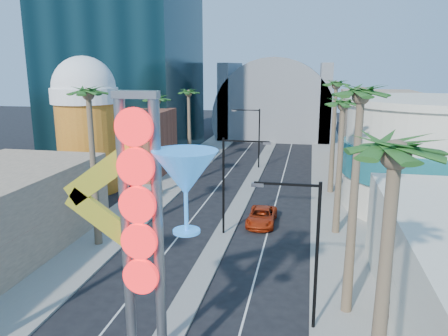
% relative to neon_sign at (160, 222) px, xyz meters
% --- Properties ---
extents(sidewalk_west, '(5.00, 100.00, 0.15)m').
position_rel_neon_sign_xyz_m(sidewalk_west, '(-10.32, 32.04, -7.23)').
color(sidewalk_west, gray).
rests_on(sidewalk_west, ground).
extents(sidewalk_east, '(5.00, 100.00, 0.15)m').
position_rel_neon_sign_xyz_m(sidewalk_east, '(8.68, 32.04, -7.23)').
color(sidewalk_east, gray).
rests_on(sidewalk_east, ground).
extents(median, '(1.60, 84.00, 0.15)m').
position_rel_neon_sign_xyz_m(median, '(-0.82, 35.04, -7.23)').
color(median, gray).
rests_on(median, ground).
extents(brick_filler_west, '(10.00, 10.00, 8.00)m').
position_rel_neon_sign_xyz_m(brick_filler_west, '(-16.82, 35.04, -3.31)').
color(brick_filler_west, brown).
rests_on(brick_filler_west, ground).
extents(filler_east, '(10.00, 20.00, 10.00)m').
position_rel_neon_sign_xyz_m(filler_east, '(15.18, 45.04, -2.31)').
color(filler_east, '#90765D').
rests_on(filler_east, ground).
extents(beer_mug, '(7.00, 7.00, 14.50)m').
position_rel_neon_sign_xyz_m(beer_mug, '(-17.82, 27.04, 0.54)').
color(beer_mug, '#BC5119').
rests_on(beer_mug, ground).
extents(turquoise_building, '(16.60, 16.60, 10.60)m').
position_rel_neon_sign_xyz_m(turquoise_building, '(17.18, 27.04, -2.06)').
color(turquoise_building, beige).
rests_on(turquoise_building, ground).
extents(canopy, '(22.00, 16.00, 22.00)m').
position_rel_neon_sign_xyz_m(canopy, '(-0.82, 69.04, -3.00)').
color(canopy, slate).
rests_on(canopy, ground).
extents(neon_sign, '(6.53, 2.60, 12.55)m').
position_rel_neon_sign_xyz_m(neon_sign, '(0.00, 0.00, 0.00)').
color(neon_sign, gray).
rests_on(neon_sign, ground).
extents(streetlight_0, '(3.79, 0.25, 8.00)m').
position_rel_neon_sign_xyz_m(streetlight_0, '(-0.27, 17.04, -2.43)').
color(streetlight_0, black).
rests_on(streetlight_0, ground).
extents(streetlight_1, '(3.79, 0.25, 8.00)m').
position_rel_neon_sign_xyz_m(streetlight_1, '(-1.36, 41.04, -2.43)').
color(streetlight_1, black).
rests_on(streetlight_1, ground).
extents(streetlight_2, '(3.45, 0.25, 8.00)m').
position_rel_neon_sign_xyz_m(streetlight_2, '(5.91, 5.04, -2.47)').
color(streetlight_2, black).
rests_on(streetlight_2, ground).
extents(palm_1, '(2.40, 2.40, 12.70)m').
position_rel_neon_sign_xyz_m(palm_1, '(-9.82, 13.04, 3.52)').
color(palm_1, brown).
rests_on(palm_1, ground).
extents(palm_2, '(2.40, 2.40, 11.20)m').
position_rel_neon_sign_xyz_m(palm_2, '(-9.82, 27.04, 2.17)').
color(palm_2, brown).
rests_on(palm_2, ground).
extents(palm_3, '(2.40, 2.40, 11.20)m').
position_rel_neon_sign_xyz_m(palm_3, '(-9.82, 39.04, 2.17)').
color(palm_3, brown).
rests_on(palm_3, ground).
extents(palm_4, '(2.40, 2.40, 12.20)m').
position_rel_neon_sign_xyz_m(palm_4, '(8.18, -2.96, 3.07)').
color(palm_4, brown).
rests_on(palm_4, ground).
extents(palm_5, '(2.40, 2.40, 13.20)m').
position_rel_neon_sign_xyz_m(palm_5, '(8.18, 7.04, 3.96)').
color(palm_5, brown).
rests_on(palm_5, ground).
extents(palm_6, '(2.40, 2.40, 11.70)m').
position_rel_neon_sign_xyz_m(palm_6, '(8.18, 19.04, 2.62)').
color(palm_6, brown).
rests_on(palm_6, ground).
extents(palm_7, '(2.40, 2.40, 12.70)m').
position_rel_neon_sign_xyz_m(palm_7, '(8.18, 31.04, 3.52)').
color(palm_7, brown).
rests_on(palm_7, ground).
extents(red_pickup, '(2.37, 5.08, 1.41)m').
position_rel_neon_sign_xyz_m(red_pickup, '(1.97, 20.04, -6.60)').
color(red_pickup, '#B52E0D').
rests_on(red_pickup, ground).
extents(pedestrian_b, '(0.92, 0.82, 1.56)m').
position_rel_neon_sign_xyz_m(pedestrian_b, '(10.09, 5.83, -6.38)').
color(pedestrian_b, gray).
rests_on(pedestrian_b, sidewalk_east).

